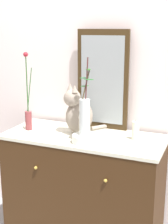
{
  "coord_description": "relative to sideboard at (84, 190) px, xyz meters",
  "views": [
    {
      "loc": [
        0.89,
        -2.14,
        1.67
      ],
      "look_at": [
        0.0,
        0.0,
        1.07
      ],
      "focal_mm": 52.67,
      "sensor_mm": 36.0,
      "label": 1
    }
  ],
  "objects": [
    {
      "name": "bowl_porcelain",
      "position": [
        0.07,
        -0.15,
        0.47
      ],
      "size": [
        0.17,
        0.17,
        0.06
      ],
      "primitive_type": "cylinder",
      "color": "white",
      "rests_on": "sideboard"
    },
    {
      "name": "vase_glass_clear",
      "position": [
        0.07,
        -0.14,
        0.65
      ],
      "size": [
        0.14,
        0.15,
        0.53
      ],
      "color": "silver",
      "rests_on": "bowl_porcelain"
    },
    {
      "name": "candle_pillar",
      "position": [
        0.37,
        0.05,
        0.51
      ],
      "size": [
        0.05,
        0.05,
        0.15
      ],
      "color": "beige",
      "rests_on": "sideboard"
    },
    {
      "name": "vase_slim_green",
      "position": [
        -0.45,
        -0.03,
        0.59
      ],
      "size": [
        0.07,
        0.05,
        0.6
      ],
      "color": "brown",
      "rests_on": "sideboard"
    },
    {
      "name": "wall_back",
      "position": [
        0.0,
        0.33,
        0.85
      ],
      "size": [
        4.4,
        0.08,
        2.6
      ],
      "primitive_type": "cube",
      "color": "silver",
      "rests_on": "ground_plane"
    },
    {
      "name": "cat_sitting",
      "position": [
        -0.06,
        0.03,
        0.6
      ],
      "size": [
        0.3,
        0.36,
        0.38
      ],
      "color": "gray",
      "rests_on": "sideboard"
    },
    {
      "name": "mirror_leaning",
      "position": [
        0.06,
        0.24,
        0.83
      ],
      "size": [
        0.41,
        0.03,
        0.77
      ],
      "color": "#362512",
      "rests_on": "sideboard"
    },
    {
      "name": "sideboard",
      "position": [
        0.0,
        0.0,
        0.0
      ],
      "size": [
        1.2,
        0.54,
        0.89
      ],
      "color": "#351F0E",
      "rests_on": "ground_plane"
    }
  ]
}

